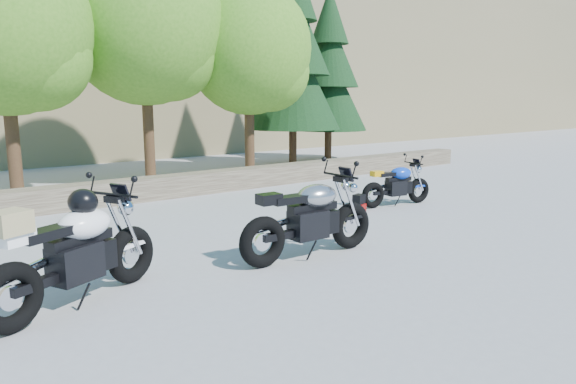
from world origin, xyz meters
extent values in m
plane|color=gray|center=(0.00, 0.00, 0.00)|extent=(90.00, 90.00, 0.00)
cube|color=#4B3E32|center=(0.00, 5.50, 0.25)|extent=(22.00, 0.55, 0.50)
cube|color=olive|center=(3.00, 28.00, 7.50)|extent=(80.00, 30.00, 15.00)
cylinder|color=#382314|center=(-2.50, 7.20, 1.51)|extent=(0.28, 0.28, 3.02)
sphere|color=#3F7F1C|center=(-2.50, 7.20, 3.78)|extent=(3.67, 3.67, 3.67)
sphere|color=#3F7F1C|center=(-2.00, 6.90, 3.13)|extent=(2.38, 2.38, 2.38)
cylinder|color=#382314|center=(0.80, 7.60, 1.68)|extent=(0.28, 0.28, 3.36)
sphere|color=#3F7F1C|center=(0.80, 7.60, 4.20)|extent=(4.08, 4.08, 4.08)
sphere|color=#3F7F1C|center=(1.30, 7.30, 3.48)|extent=(2.64, 2.64, 2.64)
cylinder|color=#382314|center=(3.60, 7.00, 1.46)|extent=(0.28, 0.28, 2.91)
sphere|color=#3F7F1C|center=(3.60, 7.00, 3.64)|extent=(3.54, 3.54, 3.54)
sphere|color=#3F7F1C|center=(4.10, 6.70, 3.02)|extent=(2.29, 2.29, 2.29)
cylinder|color=#382314|center=(6.20, 8.20, 1.08)|extent=(0.26, 0.26, 2.16)
cone|color=black|center=(6.20, 8.20, 2.88)|extent=(3.17, 3.17, 3.24)
cone|color=black|center=(6.20, 8.20, 4.46)|extent=(2.45, 2.45, 2.88)
cylinder|color=#382314|center=(8.40, 8.80, 0.96)|extent=(0.26, 0.26, 1.92)
cone|color=black|center=(8.40, 8.80, 2.56)|extent=(2.82, 2.82, 2.88)
cone|color=black|center=(8.40, 8.80, 3.97)|extent=(2.18, 2.18, 2.56)
cone|color=black|center=(8.40, 8.80, 5.25)|extent=(1.41, 1.41, 2.05)
torus|color=black|center=(0.56, -0.05, 0.35)|extent=(0.70, 0.21, 0.70)
torus|color=black|center=(-1.01, 0.04, 0.35)|extent=(0.70, 0.21, 0.70)
cylinder|color=silver|center=(0.56, -0.05, 0.35)|extent=(0.24, 0.06, 0.24)
cylinder|color=silver|center=(-1.01, 0.04, 0.35)|extent=(0.24, 0.06, 0.24)
cube|color=black|center=(-0.25, 0.00, 0.48)|extent=(0.54, 0.35, 0.39)
cube|color=black|center=(-0.17, -0.01, 0.72)|extent=(0.77, 0.21, 0.11)
ellipsoid|color=#A3A3A7|center=(-0.10, -0.01, 0.87)|extent=(0.64, 0.45, 0.33)
cube|color=black|center=(-0.57, 0.01, 0.87)|extent=(0.55, 0.27, 0.10)
cube|color=black|center=(-0.90, 0.03, 0.91)|extent=(0.32, 0.23, 0.14)
cylinder|color=black|center=(0.34, -0.04, 1.12)|extent=(0.07, 0.72, 0.03)
sphere|color=silver|center=(0.51, -0.04, 0.93)|extent=(0.20, 0.20, 0.20)
torus|color=black|center=(-2.58, 0.57, 0.35)|extent=(0.71, 0.44, 0.70)
torus|color=black|center=(-4.01, -0.06, 0.35)|extent=(0.71, 0.44, 0.70)
cylinder|color=silver|center=(-2.58, 0.57, 0.35)|extent=(0.24, 0.14, 0.24)
cylinder|color=silver|center=(-4.01, -0.06, 0.35)|extent=(0.24, 0.14, 0.24)
cube|color=black|center=(-3.31, 0.25, 0.48)|extent=(0.61, 0.51, 0.39)
cube|color=black|center=(-3.24, 0.28, 0.72)|extent=(0.77, 0.47, 0.11)
ellipsoid|color=white|center=(-3.17, 0.31, 0.87)|extent=(0.74, 0.64, 0.33)
cube|color=black|center=(-3.61, 0.12, 0.87)|extent=(0.59, 0.44, 0.10)
cube|color=white|center=(-3.91, -0.02, 0.91)|extent=(0.37, 0.32, 0.14)
cylinder|color=black|center=(-2.77, 0.49, 1.12)|extent=(0.32, 0.67, 0.03)
sphere|color=silver|center=(-2.62, 0.56, 0.93)|extent=(0.20, 0.20, 0.20)
ellipsoid|color=black|center=(-3.17, 0.31, 1.11)|extent=(0.41, 0.42, 0.29)
cube|color=#958656|center=(-3.95, -0.03, 1.06)|extent=(0.41, 0.39, 0.22)
torus|color=black|center=(4.22, 1.49, 0.27)|extent=(0.56, 0.24, 0.54)
torus|color=black|center=(3.02, 1.72, 0.27)|extent=(0.56, 0.24, 0.54)
cylinder|color=silver|center=(4.22, 1.49, 0.27)|extent=(0.19, 0.07, 0.19)
cylinder|color=silver|center=(3.02, 1.72, 0.27)|extent=(0.19, 0.07, 0.19)
cube|color=black|center=(3.61, 1.61, 0.37)|extent=(0.45, 0.33, 0.31)
cube|color=black|center=(3.66, 1.60, 0.56)|extent=(0.61, 0.24, 0.09)
ellipsoid|color=#0D3AC6|center=(3.72, 1.59, 0.68)|extent=(0.54, 0.42, 0.26)
cube|color=black|center=(3.35, 1.66, 0.68)|extent=(0.45, 0.26, 0.08)
cube|color=#E19D0B|center=(3.10, 1.71, 0.72)|extent=(0.27, 0.21, 0.11)
cylinder|color=black|center=(4.06, 1.52, 0.88)|extent=(0.13, 0.56, 0.03)
sphere|color=silver|center=(4.19, 1.50, 0.73)|extent=(0.15, 0.15, 0.15)
cube|color=black|center=(2.61, 1.72, 0.17)|extent=(0.28, 0.23, 0.33)
cube|color=maroon|center=(2.64, 1.62, 0.08)|extent=(0.19, 0.08, 0.14)
camera|label=1|loc=(-4.83, -5.26, 2.17)|focal=32.00mm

